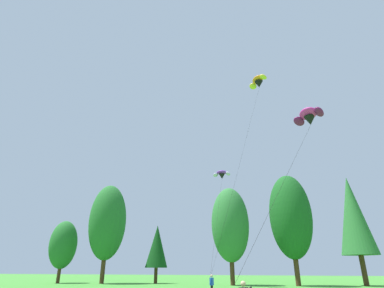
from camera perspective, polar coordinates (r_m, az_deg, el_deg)
treeline_tree_a at (r=58.13m, az=-22.73°, el=-16.79°), size 4.42×4.42×9.71m
treeline_tree_b at (r=54.64m, az=-15.35°, el=-13.70°), size 5.99×5.99×15.52m
treeline_tree_c at (r=53.11m, az=-6.51°, el=-18.29°), size 3.54×3.54×8.83m
treeline_tree_d at (r=47.45m, az=7.07°, el=-14.50°), size 5.49×5.49×13.67m
treeline_tree_e at (r=47.71m, az=17.76°, el=-12.58°), size 5.90×5.90×15.17m
treeline_tree_f at (r=51.28m, az=27.65°, el=-11.52°), size 4.90×4.90×14.98m
kite_flyer_near at (r=28.84m, az=3.67°, el=-24.35°), size 0.30×0.59×1.69m
parafoil_kite_high_orange at (r=41.92m, az=12.15°, el=11.18°), size 6.75×8.73×24.40m
parafoil_kite_mid_magenta at (r=24.55m, az=20.81°, el=4.74°), size 5.98×9.13×11.73m
parafoil_kite_far_purple at (r=43.80m, az=5.52°, el=-5.62°), size 2.66×13.74×13.90m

